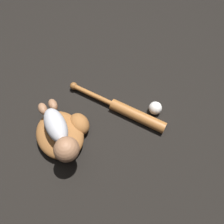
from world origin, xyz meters
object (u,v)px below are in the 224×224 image
at_px(baseball_glove, 63,133).
at_px(baby_figure, 59,133).
at_px(baseball, 155,108).
at_px(baseball_bat, 127,111).

xyz_separation_m(baseball_glove, baby_figure, (0.05, -0.02, 0.10)).
height_order(baseball_glove, baby_figure, baby_figure).
bearing_deg(baby_figure, baseball, 78.34).
distance_m(baby_figure, baseball_bat, 0.40).
bearing_deg(baby_figure, baseball_bat, 85.68).
bearing_deg(baseball_bat, baby_figure, -94.32).
relative_size(baseball_glove, baseball, 4.03).
distance_m(baseball_glove, baseball_bat, 0.36).
bearing_deg(baby_figure, baseball_glove, 151.98).
bearing_deg(baseball, baby_figure, -101.66).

